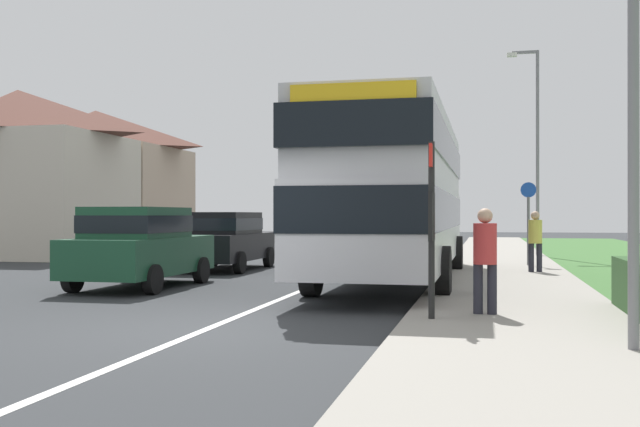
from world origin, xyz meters
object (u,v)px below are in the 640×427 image
at_px(parked_car_black, 225,238).
at_px(pedestrian_at_stop, 485,256).
at_px(pedestrian_walking_away, 535,238).
at_px(street_lamp_mid, 535,139).
at_px(parked_car_dark_green, 140,244).
at_px(bus_stop_sign, 432,217).
at_px(cycle_route_sign, 528,220).
at_px(double_decker_bus, 395,190).

bearing_deg(parked_car_black, pedestrian_at_stop, -50.50).
relative_size(pedestrian_walking_away, street_lamp_mid, 0.22).
distance_m(parked_car_black, street_lamp_mid, 12.45).
distance_m(pedestrian_at_stop, street_lamp_mid, 17.15).
distance_m(parked_car_dark_green, pedestrian_walking_away, 9.82).
bearing_deg(parked_car_dark_green, parked_car_black, 90.33).
relative_size(parked_car_dark_green, parked_car_black, 0.94).
relative_size(bus_stop_sign, cycle_route_sign, 1.03).
bearing_deg(pedestrian_walking_away, double_decker_bus, -140.88).
distance_m(parked_car_dark_green, cycle_route_sign, 11.32).
relative_size(parked_car_black, pedestrian_at_stop, 2.57).
relative_size(double_decker_bus, parked_car_dark_green, 2.77).
bearing_deg(pedestrian_walking_away, street_lamp_mid, 86.64).
distance_m(parked_car_black, bus_stop_sign, 11.59).
bearing_deg(pedestrian_walking_away, pedestrian_at_stop, -98.24).
bearing_deg(pedestrian_at_stop, parked_car_dark_green, 154.11).
xyz_separation_m(parked_car_black, pedestrian_walking_away, (8.53, -0.42, 0.07)).
bearing_deg(street_lamp_mid, pedestrian_walking_away, -93.36).
relative_size(parked_car_black, pedestrian_walking_away, 2.57).
height_order(pedestrian_at_stop, pedestrian_walking_away, same).
relative_size(pedestrian_at_stop, pedestrian_walking_away, 1.00).
height_order(parked_car_black, cycle_route_sign, cycle_route_sign).
xyz_separation_m(parked_car_black, bus_stop_sign, (6.58, -9.52, 0.63)).
height_order(double_decker_bus, parked_car_dark_green, double_decker_bus).
bearing_deg(parked_car_dark_green, pedestrian_at_stop, -25.89).
bearing_deg(bus_stop_sign, pedestrian_at_stop, 41.93).
distance_m(double_decker_bus, pedestrian_at_stop, 6.26).
bearing_deg(pedestrian_walking_away, cycle_route_sign, 90.72).
relative_size(pedestrian_walking_away, cycle_route_sign, 0.66).
distance_m(pedestrian_walking_away, cycle_route_sign, 2.62).
distance_m(pedestrian_walking_away, bus_stop_sign, 9.33).
relative_size(double_decker_bus, bus_stop_sign, 4.32).
height_order(pedestrian_at_stop, street_lamp_mid, street_lamp_mid).
bearing_deg(cycle_route_sign, parked_car_dark_green, -138.51).
xyz_separation_m(pedestrian_walking_away, bus_stop_sign, (-1.95, -9.11, 0.56)).
bearing_deg(parked_car_dark_green, pedestrian_walking_away, 30.04).
bearing_deg(parked_car_black, street_lamp_mid, 41.09).
bearing_deg(double_decker_bus, cycle_route_sign, 58.34).
relative_size(parked_car_dark_green, street_lamp_mid, 0.54).
height_order(parked_car_black, pedestrian_at_stop, pedestrian_at_stop).
bearing_deg(double_decker_bus, parked_car_black, 149.90).
xyz_separation_m(pedestrian_at_stop, cycle_route_sign, (1.19, 11.03, 0.45)).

